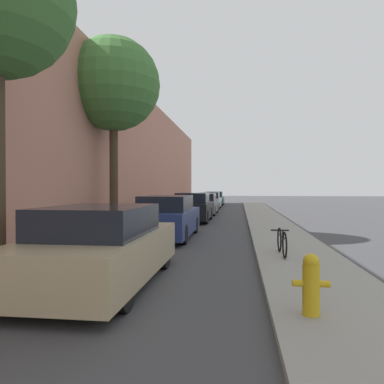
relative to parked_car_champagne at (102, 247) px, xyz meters
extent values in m
plane|color=#3D3D3F|center=(0.93, 8.78, -0.67)|extent=(120.00, 120.00, 0.00)
cube|color=gray|center=(-1.97, 8.78, -0.61)|extent=(2.00, 52.00, 0.12)
cube|color=gray|center=(3.83, 8.78, -0.61)|extent=(2.00, 52.00, 0.12)
cube|color=tan|center=(-3.32, 8.78, 2.89)|extent=(0.70, 52.00, 7.11)
cylinder|color=black|center=(-0.81, 1.39, -0.35)|extent=(0.22, 0.63, 0.63)
cylinder|color=black|center=(0.81, 1.39, -0.35)|extent=(0.22, 0.63, 0.63)
cylinder|color=black|center=(-0.81, -1.31, -0.35)|extent=(0.22, 0.63, 0.63)
cylinder|color=black|center=(0.81, -1.31, -0.35)|extent=(0.22, 0.63, 0.63)
cube|color=tan|center=(0.00, 0.04, -0.13)|extent=(1.84, 4.36, 0.73)
cube|color=black|center=(0.00, -0.13, 0.49)|extent=(1.62, 2.27, 0.50)
cylinder|color=black|center=(-0.77, 7.46, -0.37)|extent=(0.22, 0.61, 0.61)
cylinder|color=black|center=(0.73, 7.46, -0.37)|extent=(0.22, 0.61, 0.61)
cylinder|color=black|center=(-0.77, 4.71, -0.37)|extent=(0.22, 0.61, 0.61)
cylinder|color=black|center=(0.73, 4.71, -0.37)|extent=(0.22, 0.61, 0.61)
cube|color=navy|center=(-0.02, 6.08, -0.11)|extent=(1.71, 4.44, 0.79)
cube|color=black|center=(-0.02, 5.91, 0.53)|extent=(1.51, 2.31, 0.49)
cylinder|color=black|center=(-0.65, 13.37, -0.33)|extent=(0.22, 0.67, 0.67)
cylinder|color=black|center=(0.85, 13.37, -0.33)|extent=(0.22, 0.67, 0.67)
cylinder|color=black|center=(-0.65, 10.85, -0.33)|extent=(0.22, 0.67, 0.67)
cylinder|color=black|center=(0.85, 10.85, -0.33)|extent=(0.22, 0.67, 0.67)
cube|color=black|center=(0.10, 12.11, -0.10)|extent=(1.70, 4.06, 0.77)
cube|color=black|center=(0.10, 11.95, 0.54)|extent=(1.49, 2.11, 0.50)
cylinder|color=black|center=(-0.73, 18.72, -0.36)|extent=(0.22, 0.62, 0.62)
cylinder|color=black|center=(0.87, 18.72, -0.36)|extent=(0.22, 0.62, 0.62)
cylinder|color=black|center=(-0.73, 15.83, -0.36)|extent=(0.22, 0.62, 0.62)
cylinder|color=black|center=(0.87, 15.83, -0.36)|extent=(0.22, 0.62, 0.62)
cube|color=slate|center=(0.07, 17.27, -0.16)|extent=(1.82, 4.66, 0.69)
cube|color=black|center=(0.07, 17.09, 0.43)|extent=(1.60, 2.42, 0.48)
cylinder|color=black|center=(-0.66, 24.78, -0.36)|extent=(0.22, 0.62, 0.62)
cylinder|color=black|center=(0.80, 24.78, -0.36)|extent=(0.22, 0.62, 0.62)
cylinder|color=black|center=(-0.66, 22.05, -0.36)|extent=(0.22, 0.62, 0.62)
cylinder|color=black|center=(0.80, 22.05, -0.36)|extent=(0.22, 0.62, 0.62)
cube|color=silver|center=(0.07, 23.42, -0.15)|extent=(1.66, 4.40, 0.69)
cube|color=black|center=(0.07, 23.24, 0.43)|extent=(1.46, 2.29, 0.47)
cylinder|color=black|center=(-0.74, 30.34, -0.33)|extent=(0.22, 0.68, 0.68)
cylinder|color=black|center=(0.80, 30.34, -0.33)|extent=(0.22, 0.68, 0.68)
cylinder|color=black|center=(-0.74, 27.80, -0.33)|extent=(0.22, 0.68, 0.68)
cylinder|color=black|center=(0.80, 27.80, -0.33)|extent=(0.22, 0.68, 0.68)
cube|color=#1E6066|center=(0.03, 29.07, -0.17)|extent=(1.75, 4.10, 0.62)
cube|color=black|center=(0.03, 28.90, 0.40)|extent=(1.54, 2.13, 0.52)
cylinder|color=#423323|center=(-2.29, 7.10, 1.72)|extent=(0.32, 0.32, 4.54)
sphere|color=#3D7033|center=(-2.29, 7.10, 4.95)|extent=(3.50, 3.50, 3.50)
cylinder|color=gold|center=(3.31, -1.46, -0.23)|extent=(0.21, 0.21, 0.64)
sphere|color=gold|center=(3.31, -1.46, 0.13)|extent=(0.20, 0.20, 0.20)
cylinder|color=gold|center=(3.15, -1.46, -0.15)|extent=(0.14, 0.09, 0.09)
cylinder|color=gold|center=(3.48, -1.46, -0.15)|extent=(0.14, 0.09, 0.09)
torus|color=black|center=(3.41, 3.11, -0.25)|extent=(0.05, 0.61, 0.60)
torus|color=black|center=(3.44, 2.24, -0.25)|extent=(0.05, 0.61, 0.60)
cube|color=black|center=(3.43, 2.68, -0.11)|extent=(0.05, 0.74, 0.04)
cylinder|color=black|center=(3.43, 2.52, -0.03)|extent=(0.04, 0.04, 0.17)
cube|color=black|center=(3.42, 3.04, 0.00)|extent=(0.44, 0.05, 0.04)
camera|label=1|loc=(2.42, -6.18, 1.06)|focal=34.12mm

